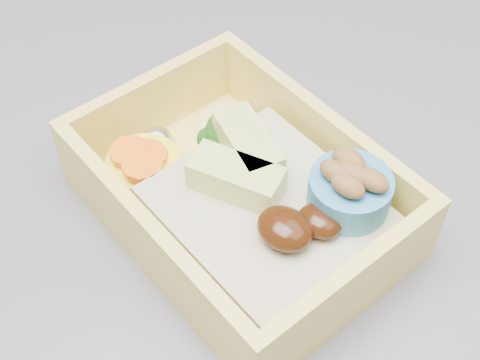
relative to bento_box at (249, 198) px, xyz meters
The scene contains 1 object.
bento_box is the anchor object (origin of this frame).
Camera 1 is at (0.36, -0.21, 1.26)m, focal length 50.00 mm.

